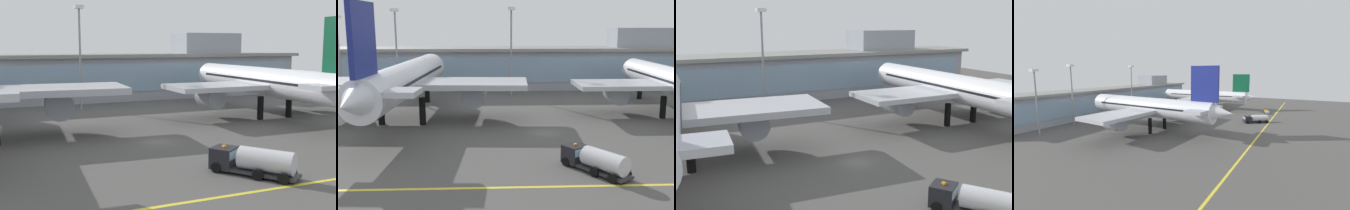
{
  "view_description": "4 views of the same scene",
  "coord_description": "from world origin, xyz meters",
  "views": [
    {
      "loc": [
        -20.47,
        -52.81,
        13.06
      ],
      "look_at": [
        5.67,
        9.46,
        3.55
      ],
      "focal_mm": 45.43,
      "sensor_mm": 36.0,
      "label": 1
    },
    {
      "loc": [
        -8.89,
        -62.38,
        16.99
      ],
      "look_at": [
        -5.85,
        5.52,
        3.48
      ],
      "focal_mm": 43.29,
      "sensor_mm": 36.0,
      "label": 2
    },
    {
      "loc": [
        -23.37,
        -43.41,
        18.49
      ],
      "look_at": [
        1.39,
        6.88,
        6.43
      ],
      "focal_mm": 41.64,
      "sensor_mm": 36.0,
      "label": 3
    },
    {
      "loc": [
        -81.06,
        -33.62,
        18.29
      ],
      "look_at": [
        4.29,
        13.22,
        4.29
      ],
      "focal_mm": 24.57,
      "sensor_mm": 36.0,
      "label": 4
    }
  ],
  "objects": [
    {
      "name": "airliner_near_left",
      "position": [
        -23.57,
        9.67,
        7.29
      ],
      "size": [
        43.75,
        54.73,
        19.94
      ],
      "rotation": [
        0.0,
        0.0,
        1.51
      ],
      "color": "black",
      "rests_on": "ground"
    },
    {
      "name": "terminal_building",
      "position": [
        2.0,
        47.41,
        6.03
      ],
      "size": [
        114.29,
        14.0,
        16.2
      ],
      "color": "#9399A3",
      "rests_on": "ground"
    },
    {
      "name": "airliner_near_right",
      "position": [
        26.43,
        12.41,
        6.31
      ],
      "size": [
        37.34,
        51.31,
        17.27
      ],
      "rotation": [
        0.0,
        0.0,
        1.58
      ],
      "color": "black",
      "rests_on": "ground"
    },
    {
      "name": "fuel_tanker_truck",
      "position": [
        3.41,
        -17.56,
        1.51
      ],
      "size": [
        7.15,
        8.82,
        2.9
      ],
      "rotation": [
        0.0,
        0.0,
        2.18
      ],
      "color": "black",
      "rests_on": "ground"
    },
    {
      "name": "taxiway_centreline_stripe",
      "position": [
        0.0,
        -22.0,
        0.01
      ],
      "size": [
        144.0,
        0.5,
        0.01
      ],
      "primitive_type": "cube",
      "color": "yellow",
      "rests_on": "ground"
    },
    {
      "name": "apron_light_mast_west",
      "position": [
        -30.82,
        36.61,
        13.87
      ],
      "size": [
        1.8,
        1.8,
        20.78
      ],
      "color": "gray",
      "rests_on": "ground"
    },
    {
      "name": "ground_plane",
      "position": [
        0.0,
        0.0,
        0.0
      ],
      "size": [
        180.0,
        180.0,
        0.0
      ],
      "primitive_type": "plane",
      "color": "#514F4C"
    },
    {
      "name": "apron_light_mast_east",
      "position": [
        -43.78,
        34.62,
        12.94
      ],
      "size": [
        1.8,
        1.8,
        19.14
      ],
      "color": "gray",
      "rests_on": "ground"
    },
    {
      "name": "apron_light_mast_centre",
      "position": [
        -3.33,
        34.3,
        14.01
      ],
      "size": [
        1.8,
        1.8,
        21.04
      ],
      "color": "gray",
      "rests_on": "ground"
    }
  ]
}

